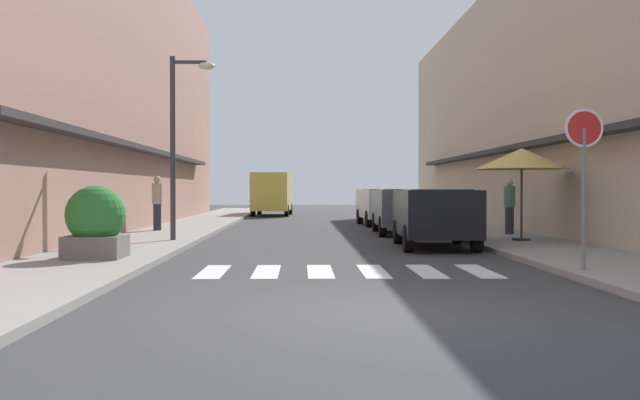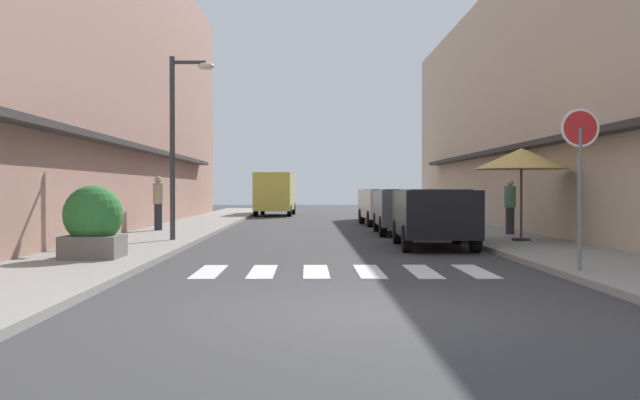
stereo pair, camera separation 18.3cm
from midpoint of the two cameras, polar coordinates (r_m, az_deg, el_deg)
name	(u,v)px [view 1 (the left image)]	position (r m, az deg, el deg)	size (l,w,h in m)	color
ground_plane	(325,233)	(24.81, 0.19, -2.56)	(87.78, 87.78, 0.00)	#38383A
sidewalk_left	(177,232)	(25.16, -11.16, -2.39)	(2.72, 55.86, 0.12)	gray
sidewalk_right	(472,231)	(25.44, 11.42, -2.36)	(2.72, 55.86, 0.12)	gray
building_row_left	(68,71)	(27.29, -18.95, 9.34)	(5.50, 37.91, 11.06)	#A87A6B
building_row_right	(575,101)	(27.63, 18.86, 7.20)	(5.50, 37.91, 9.11)	#C6B299
crosswalk	(347,271)	(13.29, 1.66, -5.51)	(5.20, 2.20, 0.01)	silver
parked_car_near	(435,211)	(18.78, 8.53, -0.86)	(1.94, 4.17, 1.47)	black
parked_car_mid	(403,206)	(24.37, 6.22, -0.46)	(1.91, 4.44, 1.47)	#4C5156
parked_car_far	(384,203)	(30.14, 4.73, -0.21)	(1.96, 4.25, 1.47)	silver
delivery_van	(272,190)	(41.22, -3.80, 0.75)	(2.18, 5.47, 2.37)	#D8CC4C
round_street_sign	(584,147)	(13.11, 19.25, 3.89)	(0.65, 0.07, 2.70)	slate
street_lamp	(180,127)	(20.19, -10.94, 5.56)	(1.19, 0.28, 4.89)	#38383D
cafe_umbrella	(522,159)	(20.25, 14.99, 3.06)	(2.47, 2.47, 2.43)	#262626
planter_corner	(96,223)	(15.27, -17.20, -1.70)	(1.16, 1.16, 1.43)	slate
pedestrian_walking_near	(157,202)	(24.93, -12.61, -0.12)	(0.34, 0.34, 1.78)	#282B33
pedestrian_walking_far	(510,205)	(22.99, 14.14, -0.38)	(0.34, 0.34, 1.66)	#282B33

